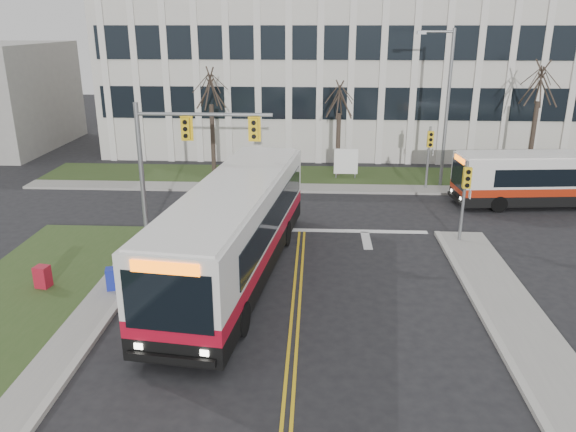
# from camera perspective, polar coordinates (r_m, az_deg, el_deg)

# --- Properties ---
(ground) EXTENTS (120.00, 120.00, 0.00)m
(ground) POSITION_cam_1_polar(r_m,az_deg,el_deg) (19.63, 0.75, -9.91)
(ground) COLOR black
(ground) RESTS_ON ground
(sidewalk_west) EXTENTS (1.20, 26.00, 0.14)m
(sidewalk_west) POSITION_cam_1_polar(r_m,az_deg,el_deg) (17.18, -25.09, -16.32)
(sidewalk_west) COLOR #9E9B93
(sidewalk_west) RESTS_ON ground
(sidewalk_cross) EXTENTS (44.00, 1.60, 0.14)m
(sidewalk_cross) POSITION_cam_1_polar(r_m,az_deg,el_deg) (33.98, 10.24, 2.67)
(sidewalk_cross) COLOR #9E9B93
(sidewalk_cross) RESTS_ON ground
(building_lawn) EXTENTS (44.00, 5.00, 0.12)m
(building_lawn) POSITION_cam_1_polar(r_m,az_deg,el_deg) (36.66, 9.72, 3.90)
(building_lawn) COLOR #30461E
(building_lawn) RESTS_ON ground
(office_building) EXTENTS (40.00, 16.00, 12.00)m
(office_building) POSITION_cam_1_polar(r_m,az_deg,el_deg) (47.48, 8.51, 14.68)
(office_building) COLOR beige
(office_building) RESTS_ON ground
(mast_arm_signal) EXTENTS (6.11, 0.38, 6.20)m
(mast_arm_signal) POSITION_cam_1_polar(r_m,az_deg,el_deg) (25.65, -11.29, 6.92)
(mast_arm_signal) COLOR slate
(mast_arm_signal) RESTS_ON ground
(signal_pole_near) EXTENTS (0.34, 0.39, 3.80)m
(signal_pole_near) POSITION_cam_1_polar(r_m,az_deg,el_deg) (25.90, 17.55, 2.49)
(signal_pole_near) COLOR slate
(signal_pole_near) RESTS_ON ground
(signal_pole_far) EXTENTS (0.34, 0.39, 3.80)m
(signal_pole_far) POSITION_cam_1_polar(r_m,az_deg,el_deg) (33.94, 14.15, 6.62)
(signal_pole_far) COLOR slate
(signal_pole_far) RESTS_ON ground
(streetlight) EXTENTS (2.15, 0.25, 9.20)m
(streetlight) POSITION_cam_1_polar(r_m,az_deg,el_deg) (34.43, 15.65, 11.22)
(streetlight) COLOR slate
(streetlight) RESTS_ON ground
(directory_sign) EXTENTS (1.50, 0.12, 2.00)m
(directory_sign) POSITION_cam_1_polar(r_m,az_deg,el_deg) (35.69, 5.90, 5.50)
(directory_sign) COLOR slate
(directory_sign) RESTS_ON ground
(tree_left) EXTENTS (1.80, 1.80, 7.70)m
(tree_left) POSITION_cam_1_polar(r_m,az_deg,el_deg) (35.99, -7.87, 12.57)
(tree_left) COLOR #42352B
(tree_left) RESTS_ON ground
(tree_mid) EXTENTS (1.80, 1.80, 6.82)m
(tree_mid) POSITION_cam_1_polar(r_m,az_deg,el_deg) (35.68, 5.24, 11.59)
(tree_mid) COLOR #42352B
(tree_mid) RESTS_ON ground
(tree_right) EXTENTS (1.80, 1.80, 8.25)m
(tree_right) POSITION_cam_1_polar(r_m,az_deg,el_deg) (37.78, 24.23, 12.02)
(tree_right) COLOR #42352B
(tree_right) RESTS_ON ground
(bus_main) EXTENTS (4.66, 13.95, 3.65)m
(bus_main) POSITION_cam_1_polar(r_m,az_deg,el_deg) (21.80, -5.39, -1.64)
(bus_main) COLOR silver
(bus_main) RESTS_ON ground
(bus_cross) EXTENTS (10.80, 3.27, 2.83)m
(bus_cross) POSITION_cam_1_polar(r_m,az_deg,el_deg) (33.62, 25.45, 3.30)
(bus_cross) COLOR silver
(bus_cross) RESTS_ON ground
(newspaper_box_blue) EXTENTS (0.60, 0.57, 0.95)m
(newspaper_box_blue) POSITION_cam_1_polar(r_m,az_deg,el_deg) (21.87, -17.31, -6.25)
(newspaper_box_blue) COLOR #16259C
(newspaper_box_blue) RESTS_ON ground
(newspaper_box_red) EXTENTS (0.57, 0.53, 0.95)m
(newspaper_box_red) POSITION_cam_1_polar(r_m,az_deg,el_deg) (22.96, -23.64, -5.80)
(newspaper_box_red) COLOR maroon
(newspaper_box_red) RESTS_ON ground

